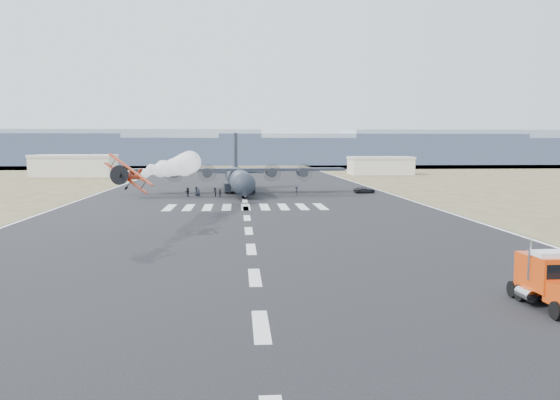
{
  "coord_description": "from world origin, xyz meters",
  "views": [
    {
      "loc": [
        -1.22,
        -43.6,
        9.93
      ],
      "look_at": [
        3.27,
        19.24,
        4.0
      ],
      "focal_mm": 38.0,
      "sensor_mm": 36.0,
      "label": 1
    }
  ],
  "objects": [
    {
      "name": "ridge_seg_d",
      "position": [
        0.0,
        260.0,
        6.5
      ],
      "size": [
        150.0,
        50.0,
        13.0
      ],
      "primitive_type": "cube",
      "color": "#8999AE",
      "rests_on": "ground"
    },
    {
      "name": "scrub_far",
      "position": [
        0.0,
        230.0,
        0.0
      ],
      "size": [
        500.0,
        80.0,
        0.0
      ],
      "primitive_type": "cube",
      "color": "brown",
      "rests_on": "ground"
    },
    {
      "name": "ridge_seg_c",
      "position": [
        -65.0,
        260.0,
        8.5
      ],
      "size": [
        150.0,
        50.0,
        17.0
      ],
      "primitive_type": "cube",
      "color": "#8999AE",
      "rests_on": "ground"
    },
    {
      "name": "crew_g",
      "position": [
        -8.54,
        67.84,
        0.81
      ],
      "size": [
        0.72,
        0.66,
        1.62
      ],
      "primitive_type": "imported",
      "rotation": [
        0.0,
        0.0,
        5.94
      ],
      "color": "black",
      "rests_on": "ground"
    },
    {
      "name": "smoke_trail",
      "position": [
        -9.81,
        45.87,
        6.89
      ],
      "size": [
        5.65,
        31.09,
        3.64
      ],
      "rotation": [
        0.0,
        0.0,
        -0.12
      ],
      "color": "white"
    },
    {
      "name": "transport_aircraft",
      "position": [
        -1.05,
        78.69,
        3.21
      ],
      "size": [
        43.11,
        35.48,
        12.45
      ],
      "rotation": [
        0.0,
        0.0,
        0.06
      ],
      "color": "#222533",
      "rests_on": "ground"
    },
    {
      "name": "ridge_seg_e",
      "position": [
        65.0,
        260.0,
        7.5
      ],
      "size": [
        150.0,
        50.0,
        15.0
      ],
      "primitive_type": "cube",
      "color": "#8999AE",
      "rests_on": "ground"
    },
    {
      "name": "ridge_seg_f",
      "position": [
        130.0,
        260.0,
        8.5
      ],
      "size": [
        150.0,
        50.0,
        17.0
      ],
      "primitive_type": "cube",
      "color": "#8999AE",
      "rests_on": "ground"
    },
    {
      "name": "crew_d",
      "position": [
        1.66,
        72.65,
        0.84
      ],
      "size": [
        1.0,
        0.53,
        1.69
      ],
      "primitive_type": "imported",
      "rotation": [
        0.0,
        0.0,
        3.17
      ],
      "color": "black",
      "rests_on": "ground"
    },
    {
      "name": "crew_a",
      "position": [
        2.03,
        74.21,
        0.86
      ],
      "size": [
        0.77,
        0.71,
        1.72
      ],
      "primitive_type": "imported",
      "rotation": [
        0.0,
        0.0,
        2.76
      ],
      "color": "black",
      "rests_on": "ground"
    },
    {
      "name": "crew_c",
      "position": [
        10.29,
        71.92,
        0.82
      ],
      "size": [
        0.8,
        1.16,
        1.64
      ],
      "primitive_type": "imported",
      "rotation": [
        0.0,
        0.0,
        4.4
      ],
      "color": "black",
      "rests_on": "ground"
    },
    {
      "name": "ground",
      "position": [
        0.0,
        0.0,
        0.0
      ],
      "size": [
        500.0,
        500.0,
        0.0
      ],
      "primitive_type": "plane",
      "color": "black",
      "rests_on": "ground"
    },
    {
      "name": "crew_b",
      "position": [
        -4.67,
        68.55,
        0.78
      ],
      "size": [
        0.86,
        0.66,
        1.56
      ],
      "primitive_type": "imported",
      "rotation": [
        0.0,
        0.0,
        3.43
      ],
      "color": "black",
      "rests_on": "ground"
    },
    {
      "name": "semi_truck",
      "position": [
        17.82,
        -9.48,
        1.71
      ],
      "size": [
        2.79,
        7.79,
        3.49
      ],
      "rotation": [
        0.0,
        0.0,
        0.03
      ],
      "color": "black",
      "rests_on": "ground"
    },
    {
      "name": "runway_markings",
      "position": [
        0.0,
        60.0,
        0.01
      ],
      "size": [
        60.0,
        260.0,
        0.01
      ],
      "primitive_type": null,
      "color": "silver",
      "rests_on": "ground"
    },
    {
      "name": "support_vehicle",
      "position": [
        24.61,
        75.28,
        0.62
      ],
      "size": [
        4.69,
        2.71,
        1.23
      ],
      "primitive_type": "imported",
      "rotation": [
        0.0,
        0.0,
        1.73
      ],
      "color": "black",
      "rests_on": "ground"
    },
    {
      "name": "aerobatic_biplane",
      "position": [
        -12.87,
        20.52,
        6.66
      ],
      "size": [
        4.88,
        5.26,
        4.46
      ],
      "rotation": [
        0.0,
        0.61,
        -0.12
      ],
      "color": "red"
    },
    {
      "name": "hangar_right",
      "position": [
        46.0,
        150.0,
        3.01
      ],
      "size": [
        20.5,
        12.5,
        5.9
      ],
      "color": "beige",
      "rests_on": "ground"
    },
    {
      "name": "hangar_left",
      "position": [
        -52.0,
        145.0,
        3.41
      ],
      "size": [
        24.5,
        14.5,
        6.7
      ],
      "color": "beige",
      "rests_on": "ground"
    },
    {
      "name": "crew_h",
      "position": [
        -5.62,
        69.23,
        0.86
      ],
      "size": [
        0.54,
        0.85,
        1.72
      ],
      "primitive_type": "imported",
      "rotation": [
        0.0,
        0.0,
        4.68
      ],
      "color": "black",
      "rests_on": "ground"
    },
    {
      "name": "crew_e",
      "position": [
        -9.23,
        71.38,
        0.91
      ],
      "size": [
        0.56,
        0.9,
        1.82
      ],
      "primitive_type": "imported",
      "rotation": [
        0.0,
        0.0,
        1.56
      ],
      "color": "black",
      "rests_on": "ground"
    },
    {
      "name": "crew_f",
      "position": [
        -10.78,
        69.83,
        0.89
      ],
      "size": [
        1.16,
        1.73,
        1.78
      ],
      "primitive_type": "imported",
      "rotation": [
        0.0,
        0.0,
        4.29
      ],
      "color": "black",
      "rests_on": "ground"
    }
  ]
}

